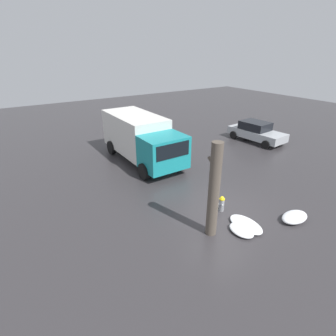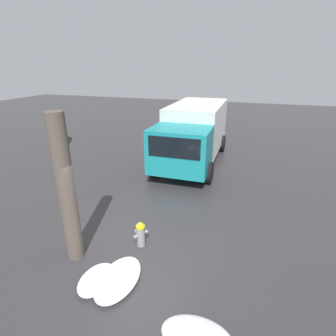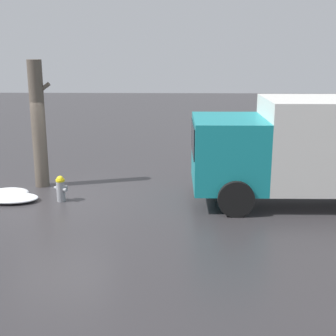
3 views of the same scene
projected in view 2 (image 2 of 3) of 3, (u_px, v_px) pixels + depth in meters
name	position (u px, v px, depth m)	size (l,w,h in m)	color
ground_plane	(141.00, 245.00, 7.13)	(60.00, 60.00, 0.00)	#333033
fire_hydrant	(141.00, 234.00, 7.00)	(0.41, 0.36, 0.71)	gray
tree_trunk	(66.00, 191.00, 6.06)	(0.63, 0.41, 3.68)	brown
delivery_truck	(194.00, 131.00, 12.83)	(6.76, 2.72, 2.75)	teal
snow_pile_by_hydrant	(97.00, 279.00, 5.86)	(1.05, 0.73, 0.21)	white
snow_pile_by_tree	(118.00, 279.00, 5.89)	(1.49, 0.88, 0.18)	white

